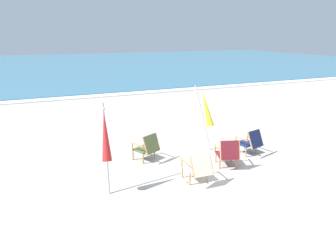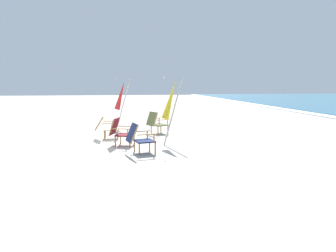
{
  "view_description": "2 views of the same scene",
  "coord_description": "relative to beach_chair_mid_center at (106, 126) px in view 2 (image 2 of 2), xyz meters",
  "views": [
    {
      "loc": [
        -3.92,
        -6.1,
        3.53
      ],
      "look_at": [
        -0.4,
        2.42,
        0.7
      ],
      "focal_mm": 32.0,
      "sensor_mm": 36.0,
      "label": 1
    },
    {
      "loc": [
        9.41,
        0.5,
        1.82
      ],
      "look_at": [
        0.24,
        1.79,
        0.52
      ],
      "focal_mm": 32.0,
      "sensor_mm": 36.0,
      "label": 2
    }
  ],
  "objects": [
    {
      "name": "beach_chair_far_center",
      "position": [
        2.31,
        1.0,
        0.01
      ],
      "size": [
        0.73,
        0.83,
        0.8
      ],
      "color": "#19234C",
      "rests_on": "ground"
    },
    {
      "name": "beach_chair_front_right",
      "position": [
        -0.72,
        1.75,
        0.01
      ],
      "size": [
        0.81,
        0.86,
        0.82
      ],
      "color": "#515B33",
      "rests_on": "ground"
    },
    {
      "name": "umbrella_furled_red",
      "position": [
        -2.11,
        0.48,
        0.92
      ],
      "size": [
        0.29,
        0.68,
        2.06
      ],
      "color": "#B7B2A8",
      "rests_on": "ground"
    },
    {
      "name": "umbrella_furled_yellow",
      "position": [
        1.31,
        1.98,
        0.9
      ],
      "size": [
        0.45,
        0.74,
        2.03
      ],
      "color": "#B7B2A8",
      "rests_on": "ground"
    },
    {
      "name": "ground_plane",
      "position": [
        0.68,
        0.18,
        -0.42
      ],
      "size": [
        80.0,
        80.0,
        0.0
      ],
      "primitive_type": "plane",
      "color": "#B2AAA0"
    },
    {
      "name": "beach_chair_back_left",
      "position": [
        1.18,
        0.49,
        0.01
      ],
      "size": [
        0.75,
        0.81,
        0.82
      ],
      "color": "maroon",
      "rests_on": "ground"
    },
    {
      "name": "beach_chair_mid_center",
      "position": [
        0.0,
        0.0,
        0.0
      ],
      "size": [
        0.6,
        0.78,
        0.77
      ],
      "color": "beige",
      "rests_on": "ground"
    }
  ]
}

